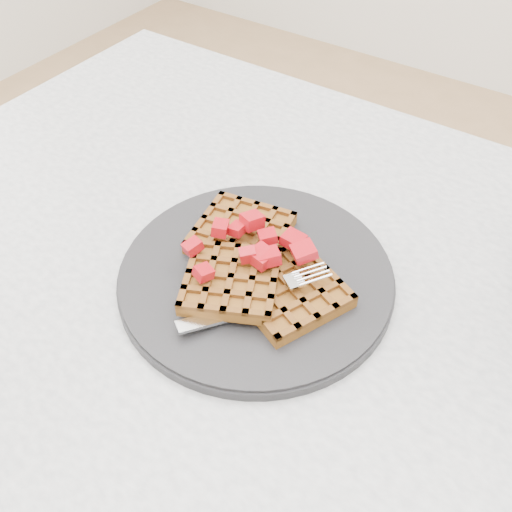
% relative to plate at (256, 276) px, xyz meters
% --- Properties ---
extents(table, '(1.20, 0.80, 0.75)m').
position_rel_plate_xyz_m(table, '(0.05, 0.03, -0.12)').
color(table, silver).
rests_on(table, ground).
extents(plate, '(0.31, 0.31, 0.02)m').
position_rel_plate_xyz_m(plate, '(0.00, 0.00, 0.00)').
color(plate, black).
rests_on(plate, table).
extents(waffles, '(0.22, 0.20, 0.03)m').
position_rel_plate_xyz_m(waffles, '(0.00, -0.00, 0.02)').
color(waffles, brown).
rests_on(waffles, plate).
extents(strawberry_pile, '(0.15, 0.15, 0.02)m').
position_rel_plate_xyz_m(strawberry_pile, '(0.00, -0.00, 0.05)').
color(strawberry_pile, '#90000A').
rests_on(strawberry_pile, waffles).
extents(fork, '(0.12, 0.16, 0.02)m').
position_rel_plate_xyz_m(fork, '(0.04, -0.04, 0.02)').
color(fork, silver).
rests_on(fork, plate).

